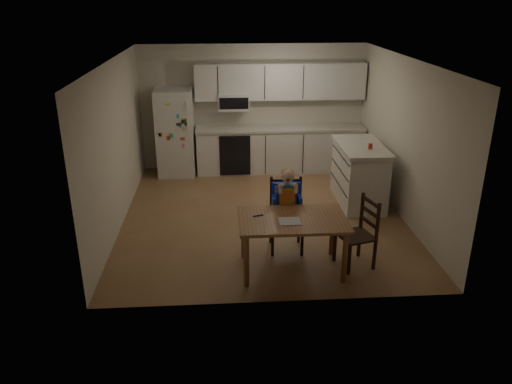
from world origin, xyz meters
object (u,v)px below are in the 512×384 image
Objects in this scene: dining_table at (292,225)px; chair_side at (362,228)px; red_cup at (370,146)px; refrigerator at (176,133)px; chair_booster at (287,200)px; kitchen_island at (359,174)px.

chair_side reaches higher than dining_table.
red_cup is at bearing 51.87° from dining_table.
chair_booster is at bearing -61.54° from refrigerator.
red_cup is 0.09× the size of chair_side.
kitchen_island is at bearing 56.33° from dining_table.
refrigerator is at bearing 149.64° from red_cup.
refrigerator is 4.31m from dining_table.
kitchen_island is at bearing -28.08° from refrigerator.
kitchen_island is 2.63m from dining_table.
red_cup reaches higher than kitchen_island.
refrigerator is at bearing 151.92° from kitchen_island.
refrigerator reaches higher than red_cup.
refrigerator is 19.22× the size of red_cup.
refrigerator is 1.23× the size of dining_table.
red_cup is at bearing -68.47° from kitchen_island.
chair_side is (0.94, -0.54, -0.19)m from chair_booster.
chair_side is at bearing -103.74° from kitchen_island.
kitchen_island is at bearing 149.92° from chair_side.
chair_booster is (-1.46, -1.57, 0.20)m from kitchen_island.
chair_booster is (1.79, -3.30, -0.12)m from refrigerator.
chair_booster reaches higher than kitchen_island.
red_cup reaches higher than dining_table.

